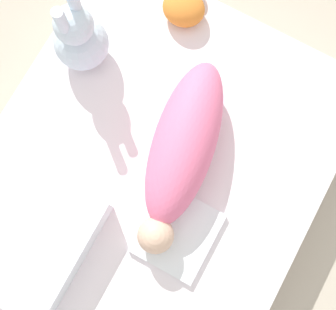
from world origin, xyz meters
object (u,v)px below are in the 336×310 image
Objects in this scene: swaddled_baby at (183,148)px; pillow at (23,233)px; bunny_plush at (79,38)px; turtle_plush at (185,6)px.

pillow is at bearing -44.87° from swaddled_baby.
bunny_plush is at bearing -119.47° from swaddled_baby.
bunny_plush is 1.98× the size of turtle_plush.
swaddled_baby reaches higher than pillow.
swaddled_baby is 1.56× the size of pillow.
bunny_plush reaches higher than swaddled_baby.
bunny_plush reaches higher than turtle_plush.
turtle_plush is at bearing -4.84° from pillow.
turtle_plush is (0.40, 0.21, -0.05)m from swaddled_baby.
pillow is at bearing 175.16° from turtle_plush.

